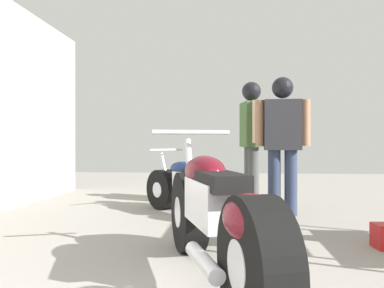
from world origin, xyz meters
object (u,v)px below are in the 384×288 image
object	(u,v)px
motorcycle_black_naked	(193,189)
mechanic_with_helmet	(251,131)
motorcycle_maroon_cruiser	(215,217)
mechanic_in_blue	(283,133)

from	to	relation	value
motorcycle_black_naked	mechanic_with_helmet	xyz separation A→B (m)	(0.76, 0.91, 0.73)
motorcycle_maroon_cruiser	mechanic_with_helmet	xyz separation A→B (m)	(0.42, 3.27, 0.64)
mechanic_in_blue	mechanic_with_helmet	distance (m)	0.85
motorcycle_black_naked	mechanic_in_blue	size ratio (longest dim) A/B	0.83
motorcycle_black_naked	motorcycle_maroon_cruiser	bearing A→B (deg)	-81.64
motorcycle_black_naked	mechanic_in_blue	world-z (taller)	mechanic_in_blue
mechanic_in_blue	motorcycle_maroon_cruiser	bearing A→B (deg)	-106.87
motorcycle_maroon_cruiser	motorcycle_black_naked	bearing A→B (deg)	98.36
mechanic_in_blue	mechanic_with_helmet	bearing A→B (deg)	113.08
motorcycle_maroon_cruiser	mechanic_with_helmet	world-z (taller)	mechanic_with_helmet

